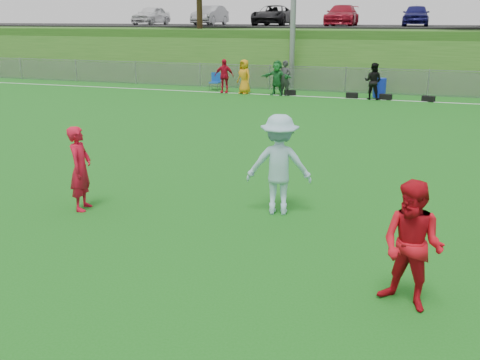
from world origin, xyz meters
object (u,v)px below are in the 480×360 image
at_px(player_red_left, 80,169).
at_px(player_red_center, 412,246).
at_px(player_blue, 279,165).
at_px(recycling_bin, 379,88).

distance_m(player_red_left, player_red_center, 6.60).
relative_size(player_red_left, player_blue, 0.86).
distance_m(player_red_left, player_blue, 3.92).
relative_size(player_red_left, player_red_center, 0.97).
bearing_deg(recycling_bin, player_red_left, -104.09).
xyz_separation_m(player_blue, recycling_bin, (0.71, 16.90, -0.53)).
height_order(player_red_left, recycling_bin, player_red_left).
bearing_deg(player_red_left, player_red_center, -119.15).
bearing_deg(recycling_bin, player_blue, -92.42).
xyz_separation_m(player_red_center, player_blue, (-2.53, 2.95, 0.11)).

